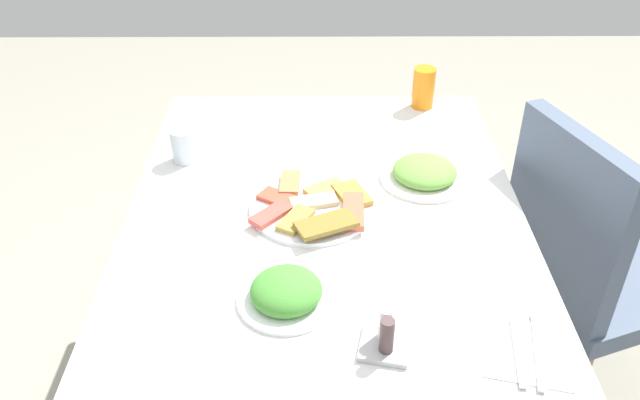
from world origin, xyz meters
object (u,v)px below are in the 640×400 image
dining_chair (586,259)px  condiment_caddy (385,338)px  pide_platter (314,206)px  spoon (538,350)px  drinking_glass (183,145)px  fork (518,350)px  dining_table (326,234)px  salad_plate_rice (425,173)px  paper_napkin (527,352)px  soda_can (424,88)px  salad_plate_greens (286,292)px

dining_chair → condiment_caddy: dining_chair is taller
pide_platter → spoon: (0.45, 0.41, -0.01)m
drinking_glass → spoon: drinking_glass is taller
fork → spoon: bearing=97.7°
dining_table → salad_plate_rice: (-0.14, 0.25, 0.09)m
spoon → condiment_caddy: bearing=-81.4°
spoon → paper_napkin: bearing=-78.8°
condiment_caddy → pide_platter: bearing=-163.3°
salad_plate_rice → soda_can: bearing=173.2°
condiment_caddy → salad_plate_greens: bearing=-124.2°
spoon → condiment_caddy: condiment_caddy is taller
dining_chair → soda_can: size_ratio=7.26×
salad_plate_rice → drinking_glass: drinking_glass is taller
soda_can → paper_napkin: bearing=3.5°
soda_can → drinking_glass: 0.74m
dining_chair → salad_plate_rice: bearing=-97.0°
pide_platter → paper_napkin: 0.59m
salad_plate_greens → condiment_caddy: (0.13, 0.18, 0.00)m
soda_can → fork: 0.99m
dining_table → spoon: 0.59m
pide_platter → condiment_caddy: (0.43, 0.13, 0.01)m
pide_platter → condiment_caddy: bearing=16.7°
spoon → soda_can: bearing=-164.2°
pide_platter → paper_napkin: (0.45, 0.39, -0.01)m
salad_plate_greens → fork: 0.45m
pide_platter → soda_can: bearing=148.9°
dining_chair → salad_plate_rice: size_ratio=3.89×
salad_plate_rice → spoon: 0.59m
salad_plate_greens → spoon: (0.14, 0.46, -0.02)m
salad_plate_greens → fork: salad_plate_greens is taller
fork → soda_can: bearing=-169.8°
pide_platter → paper_napkin: size_ratio=1.96×
spoon → salad_plate_rice: bearing=-156.3°
fork → condiment_caddy: (-0.01, -0.24, 0.02)m
drinking_glass → fork: 0.98m
drinking_glass → fork: bearing=46.4°
pide_platter → soda_can: size_ratio=2.49×
dining_table → paper_napkin: bearing=39.2°
salad_plate_greens → paper_napkin: bearing=72.7°
pide_platter → dining_chair: bearing=96.3°
pide_platter → paper_napkin: pide_platter is taller
soda_can → pide_platter: bearing=-31.1°
salad_plate_rice → fork: (0.58, 0.09, -0.01)m
paper_napkin → fork: fork is taller
pide_platter → spoon: 0.60m
dining_chair → spoon: (0.52, -0.32, 0.22)m
pide_platter → fork: bearing=39.7°
pide_platter → salad_plate_greens: 0.31m
fork → condiment_caddy: size_ratio=1.63×
pide_platter → drinking_glass: bearing=-124.1°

